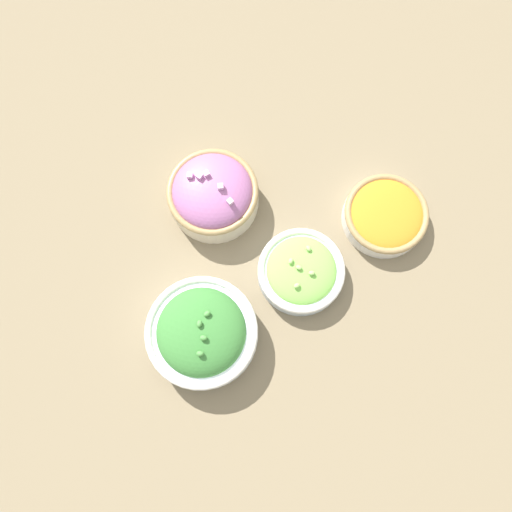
% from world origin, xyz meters
% --- Properties ---
extents(ground_plane, '(3.00, 3.00, 0.00)m').
position_xyz_m(ground_plane, '(0.00, 0.00, 0.00)').
color(ground_plane, '#75664C').
extents(bowl_lettuce, '(0.15, 0.15, 0.06)m').
position_xyz_m(bowl_lettuce, '(-0.03, 0.08, 0.03)').
color(bowl_lettuce, '#B2C1CC').
rests_on(bowl_lettuce, ground_plane).
extents(bowl_broccoli, '(0.19, 0.19, 0.09)m').
position_xyz_m(bowl_broccoli, '(0.16, 0.02, 0.04)').
color(bowl_broccoli, silver).
rests_on(bowl_broccoli, ground_plane).
extents(bowl_red_onion, '(0.16, 0.16, 0.09)m').
position_xyz_m(bowl_red_onion, '(-0.04, -0.13, 0.04)').
color(bowl_red_onion, beige).
rests_on(bowl_red_onion, ground_plane).
extents(bowl_carrots, '(0.15, 0.15, 0.04)m').
position_xyz_m(bowl_carrots, '(-0.21, 0.13, 0.02)').
color(bowl_carrots, silver).
rests_on(bowl_carrots, ground_plane).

